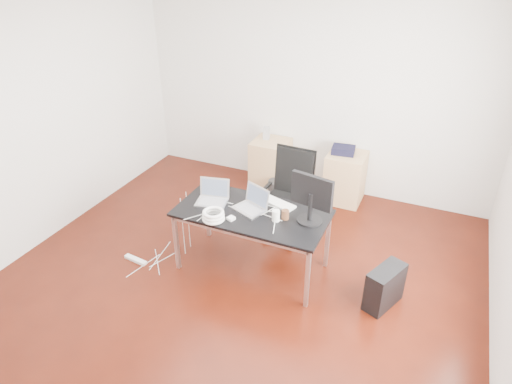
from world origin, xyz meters
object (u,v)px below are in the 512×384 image
at_px(desk, 252,216).
at_px(filing_cabinet_right, 345,177).
at_px(filing_cabinet_left, 270,163).
at_px(pc_tower, 385,287).
at_px(office_chair, 289,191).

xyz_separation_m(desk, filing_cabinet_right, (0.55, 1.89, -0.33)).
xyz_separation_m(desk, filing_cabinet_left, (-0.56, 1.89, -0.33)).
relative_size(desk, filing_cabinet_left, 2.29).
bearing_deg(desk, filing_cabinet_left, 106.51).
relative_size(desk, pc_tower, 3.56).
height_order(filing_cabinet_left, filing_cabinet_right, same).
bearing_deg(pc_tower, desk, -157.60).
bearing_deg(pc_tower, office_chair, 171.45).
height_order(desk, filing_cabinet_right, desk).
bearing_deg(pc_tower, filing_cabinet_right, 137.96).
xyz_separation_m(filing_cabinet_left, pc_tower, (2.01, -1.90, -0.13)).
relative_size(office_chair, filing_cabinet_right, 1.54).
distance_m(desk, pc_tower, 1.52).
relative_size(filing_cabinet_left, filing_cabinet_right, 1.00).
xyz_separation_m(office_chair, pc_tower, (1.32, -0.80, -0.39)).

